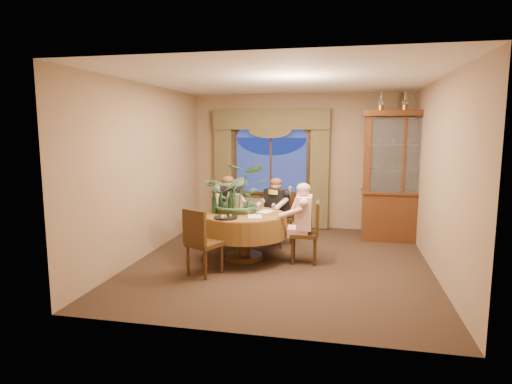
% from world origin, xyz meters
% --- Properties ---
extents(floor, '(5.00, 5.00, 0.00)m').
position_xyz_m(floor, '(0.00, 0.00, 0.00)').
color(floor, black).
rests_on(floor, ground).
extents(wall_back, '(4.50, 0.00, 4.50)m').
position_xyz_m(wall_back, '(0.00, 2.50, 1.40)').
color(wall_back, '#85684B').
rests_on(wall_back, ground).
extents(wall_right, '(0.00, 5.00, 5.00)m').
position_xyz_m(wall_right, '(2.25, 0.00, 1.40)').
color(wall_right, '#85684B').
rests_on(wall_right, ground).
extents(ceiling, '(5.00, 5.00, 0.00)m').
position_xyz_m(ceiling, '(0.00, 0.00, 2.80)').
color(ceiling, white).
rests_on(ceiling, wall_back).
extents(window, '(1.62, 0.10, 1.32)m').
position_xyz_m(window, '(-0.60, 2.43, 1.30)').
color(window, navy).
rests_on(window, wall_back).
extents(arched_transom, '(1.60, 0.06, 0.44)m').
position_xyz_m(arched_transom, '(-0.60, 2.43, 2.08)').
color(arched_transom, navy).
rests_on(arched_transom, wall_back).
extents(drapery_left, '(0.38, 0.14, 2.32)m').
position_xyz_m(drapery_left, '(-1.63, 2.38, 1.18)').
color(drapery_left, '#474025').
rests_on(drapery_left, floor).
extents(drapery_right, '(0.38, 0.14, 2.32)m').
position_xyz_m(drapery_right, '(0.43, 2.38, 1.18)').
color(drapery_right, '#474025').
rests_on(drapery_right, floor).
extents(swag_valance, '(2.45, 0.16, 0.42)m').
position_xyz_m(swag_valance, '(-0.60, 2.35, 2.28)').
color(swag_valance, '#474025').
rests_on(swag_valance, wall_back).
extents(dining_table, '(1.71, 1.71, 0.75)m').
position_xyz_m(dining_table, '(-0.61, -0.01, 0.38)').
color(dining_table, brown).
rests_on(dining_table, floor).
extents(china_cabinet, '(1.49, 0.58, 2.41)m').
position_xyz_m(china_cabinet, '(1.97, 1.75, 1.21)').
color(china_cabinet, '#381D0F').
rests_on(china_cabinet, floor).
extents(oil_lamp_left, '(0.11, 0.11, 0.34)m').
position_xyz_m(oil_lamp_left, '(1.55, 1.75, 2.58)').
color(oil_lamp_left, '#A5722D').
rests_on(oil_lamp_left, china_cabinet).
extents(oil_lamp_center, '(0.11, 0.11, 0.34)m').
position_xyz_m(oil_lamp_center, '(1.97, 1.75, 2.58)').
color(oil_lamp_center, '#A5722D').
rests_on(oil_lamp_center, china_cabinet).
extents(oil_lamp_right, '(0.11, 0.11, 0.34)m').
position_xyz_m(oil_lamp_right, '(2.39, 1.75, 2.58)').
color(oil_lamp_right, '#A5722D').
rests_on(oil_lamp_right, china_cabinet).
extents(chair_right, '(0.44, 0.44, 0.96)m').
position_xyz_m(chair_right, '(0.35, 0.03, 0.48)').
color(chair_right, black).
rests_on(chair_right, floor).
extents(chair_back_right, '(0.55, 0.55, 0.96)m').
position_xyz_m(chair_back_right, '(-0.21, 0.93, 0.48)').
color(chair_back_right, black).
rests_on(chair_back_right, floor).
extents(chair_back, '(0.57, 0.57, 0.96)m').
position_xyz_m(chair_back, '(-1.07, 0.84, 0.48)').
color(chair_back, black).
rests_on(chair_back, floor).
extents(chair_front_left, '(0.56, 0.56, 0.96)m').
position_xyz_m(chair_front_left, '(-1.00, -0.83, 0.48)').
color(chair_front_left, black).
rests_on(chair_front_left, floor).
extents(person_pink, '(0.43, 0.47, 1.26)m').
position_xyz_m(person_pink, '(0.34, 0.03, 0.63)').
color(person_pink, beige).
rests_on(person_pink, floor).
extents(person_back, '(0.60, 0.59, 1.26)m').
position_xyz_m(person_back, '(-1.09, 0.76, 0.63)').
color(person_back, black).
rests_on(person_back, floor).
extents(person_scarf, '(0.58, 0.56, 1.24)m').
position_xyz_m(person_scarf, '(-0.21, 0.80, 0.62)').
color(person_scarf, black).
rests_on(person_scarf, floor).
extents(stoneware_vase, '(0.15, 0.15, 0.29)m').
position_xyz_m(stoneware_vase, '(-0.73, 0.14, 0.89)').
color(stoneware_vase, tan).
rests_on(stoneware_vase, dining_table).
extents(centerpiece_plant, '(1.08, 1.20, 0.94)m').
position_xyz_m(centerpiece_plant, '(-0.72, 0.15, 1.42)').
color(centerpiece_plant, '#345334').
rests_on(centerpiece_plant, dining_table).
extents(olive_bowl, '(0.17, 0.17, 0.05)m').
position_xyz_m(olive_bowl, '(-0.55, -0.03, 0.78)').
color(olive_bowl, '#47572A').
rests_on(olive_bowl, dining_table).
extents(cheese_platter, '(0.35, 0.35, 0.02)m').
position_xyz_m(cheese_platter, '(-0.79, -0.44, 0.76)').
color(cheese_platter, black).
rests_on(cheese_platter, dining_table).
extents(wine_bottle_0, '(0.07, 0.07, 0.33)m').
position_xyz_m(wine_bottle_0, '(-0.87, 0.19, 0.92)').
color(wine_bottle_0, black).
rests_on(wine_bottle_0, dining_table).
extents(wine_bottle_1, '(0.07, 0.07, 0.33)m').
position_xyz_m(wine_bottle_1, '(-0.82, -0.07, 0.92)').
color(wine_bottle_1, black).
rests_on(wine_bottle_1, dining_table).
extents(wine_bottle_2, '(0.07, 0.07, 0.33)m').
position_xyz_m(wine_bottle_2, '(-0.88, 0.06, 0.92)').
color(wine_bottle_2, tan).
rests_on(wine_bottle_2, dining_table).
extents(wine_bottle_3, '(0.07, 0.07, 0.33)m').
position_xyz_m(wine_bottle_3, '(-1.01, 0.06, 0.92)').
color(wine_bottle_3, tan).
rests_on(wine_bottle_3, dining_table).
extents(wine_bottle_4, '(0.07, 0.07, 0.33)m').
position_xyz_m(wine_bottle_4, '(-0.99, -0.02, 0.92)').
color(wine_bottle_4, black).
rests_on(wine_bottle_4, dining_table).
extents(wine_bottle_5, '(0.07, 0.07, 0.33)m').
position_xyz_m(wine_bottle_5, '(-1.08, -0.10, 0.92)').
color(wine_bottle_5, black).
rests_on(wine_bottle_5, dining_table).
extents(tasting_paper_0, '(0.28, 0.34, 0.00)m').
position_xyz_m(tasting_paper_0, '(-0.39, -0.22, 0.75)').
color(tasting_paper_0, white).
rests_on(tasting_paper_0, dining_table).
extents(tasting_paper_1, '(0.29, 0.35, 0.00)m').
position_xyz_m(tasting_paper_1, '(-0.30, 0.19, 0.75)').
color(tasting_paper_1, white).
rests_on(tasting_paper_1, dining_table).
extents(wine_glass_person_pink, '(0.07, 0.07, 0.18)m').
position_xyz_m(wine_glass_person_pink, '(-0.14, 0.01, 0.84)').
color(wine_glass_person_pink, silver).
rests_on(wine_glass_person_pink, dining_table).
extents(wine_glass_person_back, '(0.07, 0.07, 0.18)m').
position_xyz_m(wine_glass_person_back, '(-0.86, 0.39, 0.84)').
color(wine_glass_person_back, silver).
rests_on(wine_glass_person_back, dining_table).
extents(wine_glass_person_scarf, '(0.07, 0.07, 0.18)m').
position_xyz_m(wine_glass_person_scarf, '(-0.41, 0.41, 0.84)').
color(wine_glass_person_scarf, silver).
rests_on(wine_glass_person_scarf, dining_table).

